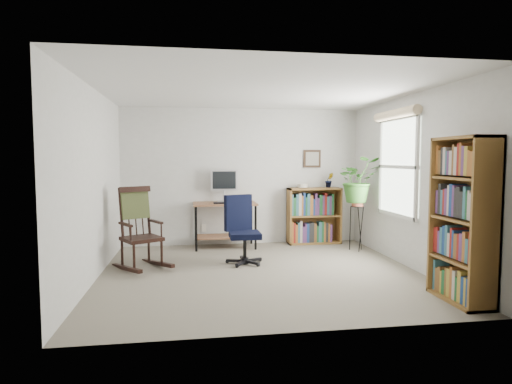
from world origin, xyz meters
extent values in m
cube|color=gray|center=(0.00, 0.00, 0.00)|extent=(4.20, 4.00, 0.00)
cube|color=silver|center=(0.00, 0.00, 2.40)|extent=(4.20, 4.00, 0.00)
cube|color=silver|center=(0.00, 2.00, 1.20)|extent=(4.20, 0.00, 2.40)
cube|color=silver|center=(0.00, -2.00, 1.20)|extent=(4.20, 0.00, 2.40)
cube|color=silver|center=(-2.10, 0.00, 1.20)|extent=(0.00, 4.00, 2.40)
cube|color=silver|center=(2.10, 0.00, 1.20)|extent=(0.00, 4.00, 2.40)
cube|color=black|center=(-0.34, 1.58, 0.78)|extent=(0.40, 0.15, 0.02)
imported|color=#326B25|center=(1.80, 1.12, 1.53)|extent=(1.69, 1.88, 1.46)
imported|color=#326B25|center=(1.55, 1.83, 1.05)|extent=(0.13, 0.24, 0.11)
camera|label=1|loc=(-0.91, -5.53, 1.52)|focal=30.00mm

